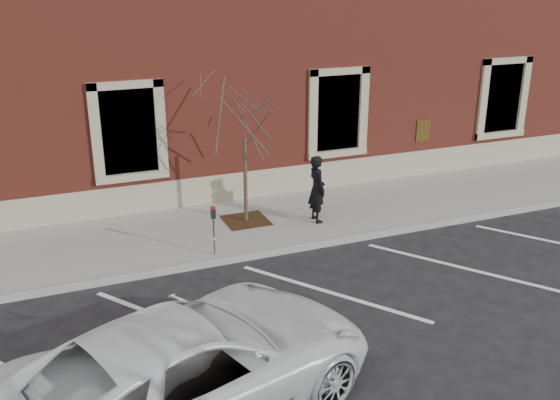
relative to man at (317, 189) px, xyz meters
name	(u,v)px	position (x,y,z in m)	size (l,w,h in m)	color
ground	(290,251)	(-1.27, -1.20, -1.03)	(120.00, 120.00, 0.00)	#28282B
sidewalk_near	(263,223)	(-1.27, 0.55, -0.95)	(40.00, 3.50, 0.15)	gray
curb_near	(290,249)	(-1.27, -1.25, -0.95)	(40.00, 0.12, 0.15)	#9E9E99
parking_stripes	(331,293)	(-1.27, -3.40, -1.02)	(28.00, 4.40, 0.01)	silver
building_civic	(197,46)	(-1.27, 6.54, 2.97)	(40.00, 8.62, 8.00)	maroon
man	(317,189)	(0.00, 0.00, 0.00)	(0.64, 0.42, 1.76)	black
parking_meter	(213,221)	(-3.04, -0.98, -0.07)	(0.11, 0.08, 1.16)	#595B60
tree_grate	(246,220)	(-1.70, 0.67, -0.86)	(1.09, 1.09, 0.03)	#392712
sapling	(244,114)	(-1.70, 0.67, 1.93)	(2.41, 2.41, 4.02)	brown
white_truck	(188,367)	(-4.91, -5.97, -0.20)	(2.75, 5.97, 1.66)	white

